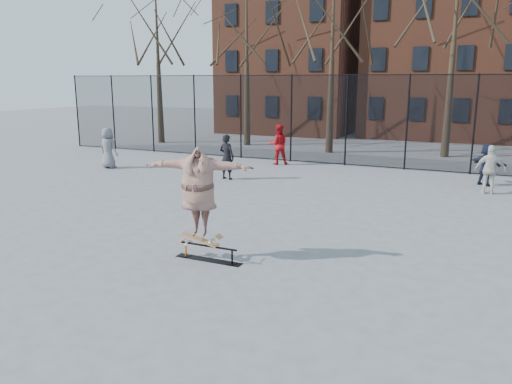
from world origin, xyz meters
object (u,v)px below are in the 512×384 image
at_px(skate_rail, 209,254).
at_px(skater, 199,196).
at_px(bystander_grey, 108,148).
at_px(bystander_black, 227,157).
at_px(bystander_navy, 486,165).
at_px(bystander_red, 278,145).
at_px(bystander_white, 490,170).
at_px(skateboard, 200,241).

bearing_deg(skate_rail, skater, -180.00).
height_order(bystander_grey, bystander_black, bystander_grey).
bearing_deg(bystander_grey, bystander_navy, -166.19).
bearing_deg(bystander_red, bystander_white, 135.45).
distance_m(skate_rail, bystander_navy, 12.13).
bearing_deg(bystander_red, skate_rail, 77.61).
distance_m(skateboard, bystander_white, 10.98).
distance_m(bystander_black, bystander_navy, 9.51).
xyz_separation_m(bystander_black, bystander_navy, (9.06, 2.91, -0.10)).
xyz_separation_m(bystander_red, bystander_navy, (8.57, -1.13, -0.14)).
relative_size(bystander_grey, bystander_white, 1.06).
height_order(bystander_grey, bystander_red, bystander_red).
relative_size(skater, bystander_navy, 1.52).
xyz_separation_m(skateboard, bystander_red, (-3.14, 12.06, 0.51)).
bearing_deg(skater, bystander_grey, 124.15).
height_order(bystander_grey, bystander_navy, bystander_grey).
bearing_deg(skater, skateboard, 74.64).
height_order(skate_rail, bystander_navy, bystander_navy).
bearing_deg(skateboard, bystander_white, 59.53).
bearing_deg(skater, bystander_white, 44.17).
xyz_separation_m(bystander_grey, bystander_white, (15.02, 1.38, -0.05)).
bearing_deg(skate_rail, skateboard, 180.00).
relative_size(skate_rail, bystander_navy, 1.00).
height_order(bystander_black, bystander_red, bystander_red).
distance_m(skater, bystander_navy, 12.22).
bearing_deg(bystander_navy, bystander_white, 133.53).
bearing_deg(bystander_black, bystander_white, -163.45).
relative_size(skateboard, bystander_red, 0.52).
bearing_deg(bystander_navy, bystander_grey, 49.40).
distance_m(skate_rail, bystander_grey, 12.61).
distance_m(skater, bystander_grey, 12.45).
distance_m(skater, bystander_red, 12.47).
height_order(bystander_grey, bystander_white, bystander_grey).
relative_size(skate_rail, skater, 0.66).
distance_m(skater, bystander_white, 10.98).
distance_m(skateboard, bystander_black, 8.82).
xyz_separation_m(bystander_black, bystander_red, (0.49, 4.04, 0.03)).
bearing_deg(skater, bystander_red, 89.22).
xyz_separation_m(skater, bystander_black, (-3.63, 8.02, -0.52)).
height_order(bystander_red, bystander_navy, bystander_red).
bearing_deg(bystander_red, skateboard, 76.71).
bearing_deg(bystander_white, skate_rail, 56.40).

